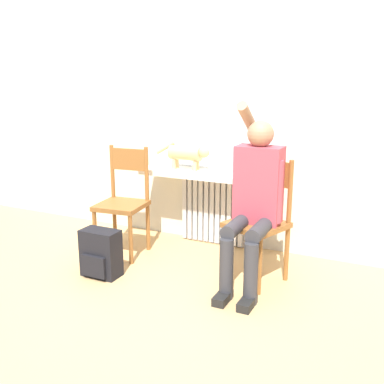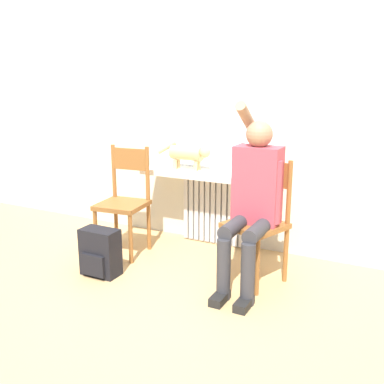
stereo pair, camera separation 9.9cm
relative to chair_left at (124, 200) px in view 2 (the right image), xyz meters
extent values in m
plane|color=tan|center=(0.62, -0.58, -0.49)|extent=(12.00, 12.00, 0.00)
cube|color=beige|center=(0.62, 0.65, 0.86)|extent=(7.00, 0.06, 2.70)
cube|color=silver|center=(0.62, 0.59, -0.16)|extent=(0.63, 0.05, 0.66)
cube|color=silver|center=(0.33, 0.54, -0.16)|extent=(0.04, 0.03, 0.63)
cube|color=silver|center=(0.39, 0.54, -0.16)|extent=(0.04, 0.03, 0.63)
cube|color=silver|center=(0.45, 0.54, -0.16)|extent=(0.04, 0.03, 0.63)
cube|color=silver|center=(0.50, 0.54, -0.16)|extent=(0.04, 0.03, 0.63)
cube|color=silver|center=(0.56, 0.54, -0.16)|extent=(0.04, 0.03, 0.63)
cube|color=silver|center=(0.62, 0.54, -0.16)|extent=(0.04, 0.03, 0.63)
cube|color=silver|center=(0.67, 0.54, -0.16)|extent=(0.04, 0.03, 0.63)
cube|color=silver|center=(0.73, 0.54, -0.16)|extent=(0.04, 0.03, 0.63)
cube|color=silver|center=(0.79, 0.54, -0.16)|extent=(0.04, 0.03, 0.63)
cube|color=silver|center=(0.85, 0.54, -0.16)|extent=(0.04, 0.03, 0.63)
cube|color=silver|center=(0.90, 0.54, -0.16)|extent=(0.04, 0.03, 0.63)
cube|color=white|center=(0.62, 0.46, 0.20)|extent=(1.29, 0.33, 0.05)
cube|color=white|center=(0.62, 0.62, 0.76)|extent=(1.23, 0.01, 1.08)
cube|color=brown|center=(0.00, -0.04, -0.04)|extent=(0.43, 0.43, 0.04)
cylinder|color=brown|center=(-0.15, -0.23, -0.27)|extent=(0.04, 0.04, 0.43)
cylinder|color=brown|center=(0.19, -0.20, -0.27)|extent=(0.04, 0.04, 0.43)
cylinder|color=brown|center=(-0.18, 0.11, -0.27)|extent=(0.04, 0.04, 0.43)
cylinder|color=brown|center=(0.16, 0.14, -0.27)|extent=(0.04, 0.04, 0.43)
cylinder|color=brown|center=(-0.18, 0.11, 0.22)|extent=(0.04, 0.04, 0.48)
cylinder|color=brown|center=(0.16, 0.14, 0.22)|extent=(0.04, 0.04, 0.48)
cube|color=brown|center=(-0.01, 0.13, 0.34)|extent=(0.35, 0.06, 0.19)
cube|color=brown|center=(1.23, -0.04, -0.04)|extent=(0.50, 0.50, 0.04)
cylinder|color=brown|center=(1.01, -0.14, -0.27)|extent=(0.04, 0.04, 0.43)
cylinder|color=brown|center=(1.33, -0.26, -0.27)|extent=(0.04, 0.04, 0.43)
cylinder|color=brown|center=(1.13, 0.18, -0.27)|extent=(0.04, 0.04, 0.43)
cylinder|color=brown|center=(1.45, 0.06, -0.27)|extent=(0.04, 0.04, 0.43)
cylinder|color=brown|center=(1.13, 0.18, 0.22)|extent=(0.04, 0.04, 0.48)
cylinder|color=brown|center=(1.45, 0.06, 0.22)|extent=(0.04, 0.04, 0.48)
cube|color=brown|center=(1.29, 0.12, 0.34)|extent=(0.34, 0.14, 0.19)
cylinder|color=#333338|center=(1.14, -0.22, 0.00)|extent=(0.11, 0.40, 0.11)
cylinder|color=#333338|center=(1.32, -0.22, 0.00)|extent=(0.11, 0.40, 0.11)
cylinder|color=#333338|center=(1.14, -0.42, -0.26)|extent=(0.10, 0.10, 0.45)
cylinder|color=#333338|center=(1.32, -0.42, -0.26)|extent=(0.10, 0.10, 0.45)
cube|color=black|center=(1.14, -0.48, -0.46)|extent=(0.09, 0.20, 0.06)
cube|color=black|center=(1.32, -0.48, -0.46)|extent=(0.09, 0.20, 0.06)
cube|color=#B74251|center=(1.23, -0.02, 0.27)|extent=(0.34, 0.20, 0.58)
sphere|color=#A87A5B|center=(1.23, -0.02, 0.65)|extent=(0.20, 0.20, 0.20)
cylinder|color=#A87A5B|center=(1.11, 0.11, 0.70)|extent=(0.08, 0.50, 0.38)
cylinder|color=#B74251|center=(1.38, -0.06, 0.24)|extent=(0.08, 0.08, 0.46)
cylinder|color=#DBB77A|center=(0.39, 0.44, 0.38)|extent=(0.30, 0.13, 0.13)
sphere|color=#DBB77A|center=(0.57, 0.44, 0.40)|extent=(0.10, 0.10, 0.10)
cone|color=#DBB77A|center=(0.57, 0.42, 0.45)|extent=(0.04, 0.04, 0.04)
cone|color=#DBB77A|center=(0.57, 0.47, 0.45)|extent=(0.04, 0.04, 0.04)
cylinder|color=#DBB77A|center=(0.50, 0.41, 0.27)|extent=(0.04, 0.04, 0.09)
cylinder|color=#DBB77A|center=(0.50, 0.47, 0.27)|extent=(0.04, 0.04, 0.09)
cylinder|color=#DBB77A|center=(0.29, 0.41, 0.27)|extent=(0.04, 0.04, 0.09)
cylinder|color=#DBB77A|center=(0.29, 0.47, 0.27)|extent=(0.04, 0.04, 0.09)
cylinder|color=#DBB77A|center=(0.19, 0.44, 0.42)|extent=(0.20, 0.03, 0.13)
cube|color=black|center=(0.11, -0.49, -0.30)|extent=(0.30, 0.17, 0.38)
cube|color=black|center=(0.11, -0.59, -0.37)|extent=(0.21, 0.03, 0.17)
camera|label=1|loc=(2.19, -3.16, 1.05)|focal=42.00mm
camera|label=2|loc=(2.27, -3.12, 1.05)|focal=42.00mm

